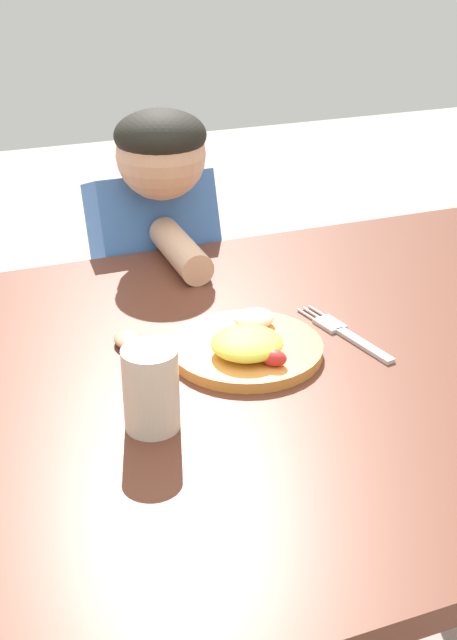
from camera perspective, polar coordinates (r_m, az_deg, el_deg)
dining_table at (r=1.17m, az=-0.91°, el=-8.71°), size 1.50×0.90×0.76m
plate at (r=1.15m, az=1.30°, el=-1.76°), size 0.21×0.21×0.05m
fork at (r=1.22m, az=8.02°, el=-0.95°), size 0.06×0.20×0.01m
spoon at (r=1.15m, az=-6.20°, el=-2.38°), size 0.04×0.23×0.02m
drinking_cup at (r=0.99m, az=-5.31°, el=-4.71°), size 0.07×0.07×0.10m
person at (r=1.69m, az=-4.84°, el=-1.39°), size 0.22×0.38×1.00m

